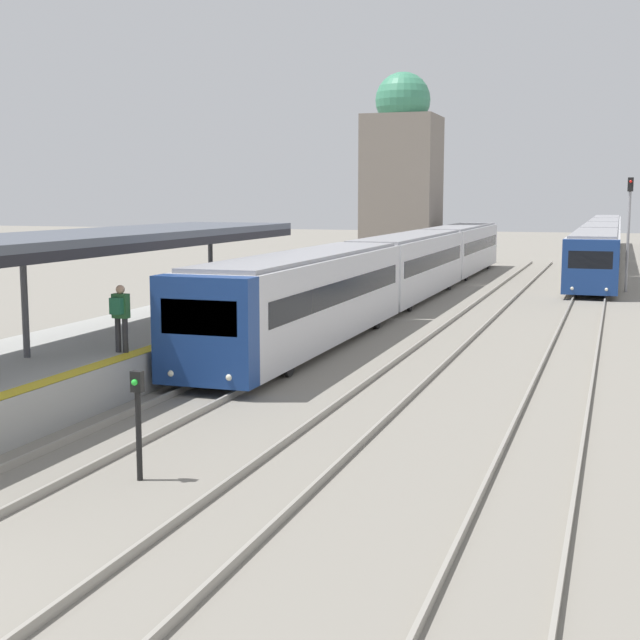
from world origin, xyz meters
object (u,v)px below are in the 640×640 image
Objects in this scene: train_far at (602,239)px; signal_post_near at (138,413)px; person_on_platform at (120,313)px; train_near at (408,264)px; signal_mast_far at (629,222)px.

train_far is 29.19× the size of signal_post_near.
person_on_platform is 22.40m from train_near.
train_near is 0.80× the size of train_far.
person_on_platform is 0.04× the size of train_near.
train_near is 12.06m from signal_mast_far.
train_far is (8.20, 29.84, -0.04)m from train_near.
train_far reaches higher than signal_post_near.
train_far is 23.30m from signal_mast_far.
signal_mast_far is at bearing -85.91° from train_far.
train_far is 9.60× the size of signal_mast_far.
train_far is at bearing 83.70° from signal_post_near.
person_on_platform is 53.15m from train_far.
train_near is (2.08, 22.30, -0.32)m from person_on_platform.
train_near is 23.27× the size of signal_post_near.
train_near reaches higher than person_on_platform.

